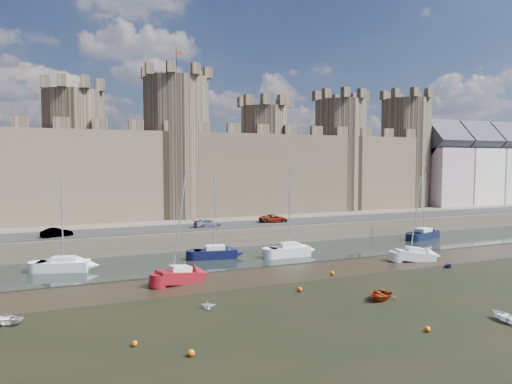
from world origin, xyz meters
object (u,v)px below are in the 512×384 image
car_2 (208,223)px  car_1 (57,233)px  sailboat_0 (63,265)px  car_3 (274,219)px  sailboat_4 (180,275)px  sailboat_2 (289,250)px  sailboat_3 (423,234)px  sailboat_5 (415,255)px  sailboat_1 (215,253)px

car_2 → car_1: bearing=84.8°
car_2 → sailboat_0: 20.98m
car_1 → car_3: car_3 is taller
car_2 → sailboat_4: bearing=147.2°
sailboat_2 → sailboat_3: size_ratio=1.09×
sailboat_5 → car_1: bearing=169.5°
car_3 → sailboat_5: sailboat_5 is taller
sailboat_4 → sailboat_5: sailboat_4 is taller
car_1 → sailboat_4: bearing=-164.6°
car_2 → sailboat_3: sailboat_3 is taller
sailboat_4 → sailboat_5: 28.04m
car_2 → sailboat_1: bearing=160.1°
sailboat_0 → sailboat_2: sailboat_2 is taller
car_1 → sailboat_5: bearing=-132.4°
car_2 → sailboat_1: size_ratio=0.40×
car_1 → car_3: 30.23m
car_1 → sailboat_4: sailboat_4 is taller
sailboat_3 → sailboat_2: bearing=171.9°
car_2 → sailboat_0: sailboat_0 is taller
sailboat_1 → sailboat_2: (8.77, -2.38, 0.06)m
sailboat_1 → sailboat_3: (33.53, 1.50, -0.02)m
sailboat_2 → sailboat_3: sailboat_2 is taller
sailboat_2 → sailboat_4: bearing=-154.4°
sailboat_3 → sailboat_4: (-39.96, -10.57, 0.00)m
sailboat_0 → sailboat_1: sailboat_1 is taller
sailboat_1 → sailboat_3: bearing=11.6°
car_2 → sailboat_3: size_ratio=0.41×
car_3 → sailboat_1: sailboat_1 is taller
sailboat_1 → sailboat_3: 33.57m
sailboat_2 → sailboat_4: (-15.19, -6.69, -0.08)m
sailboat_2 → sailboat_3: bearing=10.7°
car_1 → sailboat_1: bearing=-132.6°
sailboat_1 → sailboat_2: 9.09m
car_1 → car_2: car_1 is taller
sailboat_1 → car_2: bearing=87.7°
car_1 → sailboat_0: sailboat_0 is taller
sailboat_0 → sailboat_5: sailboat_5 is taller
car_3 → sailboat_4: bearing=143.6°
sailboat_2 → car_3: bearing=75.3°
sailboat_2 → sailboat_1: bearing=166.7°
sailboat_0 → sailboat_4: size_ratio=0.92×
car_2 → car_3: car_3 is taller
car_1 → sailboat_5: 43.28m
car_2 → sailboat_1: sailboat_1 is taller
car_1 → sailboat_1: (17.60, -8.23, -2.29)m
sailboat_3 → car_3: bearing=140.2°
sailboat_0 → sailboat_1: bearing=15.2°
car_2 → sailboat_4: size_ratio=0.38×
sailboat_0 → car_2: bearing=41.9°
car_3 → sailboat_4: (-18.97, -19.42, -2.33)m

